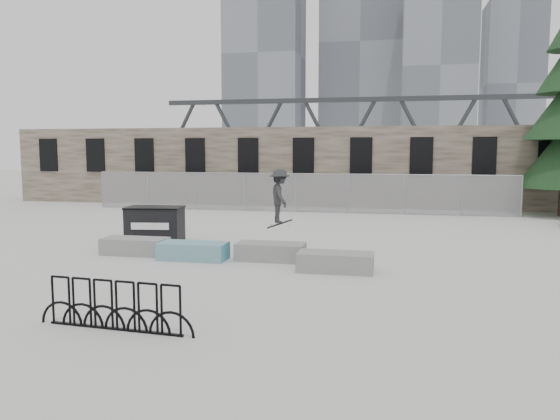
{
  "coord_description": "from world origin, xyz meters",
  "views": [
    {
      "loc": [
        5.0,
        -15.28,
        3.23
      ],
      "look_at": [
        1.43,
        1.77,
        1.3
      ],
      "focal_mm": 35.0,
      "sensor_mm": 36.0,
      "label": 1
    }
  ],
  "objects_px": {
    "planter_center_left": "(193,250)",
    "skateboarder": "(280,196)",
    "dumpster": "(155,224)",
    "planter_far_left": "(135,245)",
    "planter_offset": "(336,261)",
    "planter_center_right": "(271,251)",
    "bike_rack": "(114,306)"
  },
  "relations": [
    {
      "from": "bike_rack",
      "to": "skateboarder",
      "type": "relative_size",
      "value": 1.73
    },
    {
      "from": "planter_center_left",
      "to": "dumpster",
      "type": "relative_size",
      "value": 0.97
    },
    {
      "from": "planter_center_left",
      "to": "planter_center_right",
      "type": "height_order",
      "value": "same"
    },
    {
      "from": "planter_center_left",
      "to": "skateboarder",
      "type": "bearing_deg",
      "value": 23.87
    },
    {
      "from": "planter_far_left",
      "to": "dumpster",
      "type": "distance_m",
      "value": 2.2
    },
    {
      "from": "skateboarder",
      "to": "planter_center_right",
      "type": "bearing_deg",
      "value": 143.55
    },
    {
      "from": "planter_center_left",
      "to": "skateboarder",
      "type": "xyz_separation_m",
      "value": [
        2.39,
        1.06,
        1.56
      ]
    },
    {
      "from": "bike_rack",
      "to": "dumpster",
      "type": "bearing_deg",
      "value": 110.33
    },
    {
      "from": "planter_far_left",
      "to": "planter_center_left",
      "type": "bearing_deg",
      "value": -11.01
    },
    {
      "from": "dumpster",
      "to": "skateboarder",
      "type": "xyz_separation_m",
      "value": [
        4.76,
        -1.5,
        1.2
      ]
    },
    {
      "from": "dumpster",
      "to": "planter_center_right",
      "type": "bearing_deg",
      "value": -32.98
    },
    {
      "from": "planter_center_left",
      "to": "skateboarder",
      "type": "distance_m",
      "value": 3.04
    },
    {
      "from": "planter_center_right",
      "to": "skateboarder",
      "type": "xyz_separation_m",
      "value": [
        0.13,
        0.69,
        1.56
      ]
    },
    {
      "from": "planter_offset",
      "to": "bike_rack",
      "type": "bearing_deg",
      "value": -121.32
    },
    {
      "from": "planter_center_left",
      "to": "dumpster",
      "type": "height_order",
      "value": "dumpster"
    },
    {
      "from": "planter_center_left",
      "to": "planter_offset",
      "type": "xyz_separation_m",
      "value": [
        4.28,
        -0.72,
        0.0
      ]
    },
    {
      "from": "planter_far_left",
      "to": "dumpster",
      "type": "xyz_separation_m",
      "value": [
        -0.32,
        2.15,
        0.36
      ]
    },
    {
      "from": "planter_center_left",
      "to": "planter_offset",
      "type": "distance_m",
      "value": 4.34
    },
    {
      "from": "planter_far_left",
      "to": "dumpster",
      "type": "height_order",
      "value": "dumpster"
    },
    {
      "from": "planter_far_left",
      "to": "bike_rack",
      "type": "height_order",
      "value": "bike_rack"
    },
    {
      "from": "planter_offset",
      "to": "skateboarder",
      "type": "bearing_deg",
      "value": 136.88
    },
    {
      "from": "planter_center_left",
      "to": "planter_offset",
      "type": "bearing_deg",
      "value": -9.51
    },
    {
      "from": "planter_far_left",
      "to": "planter_offset",
      "type": "bearing_deg",
      "value": -10.0
    },
    {
      "from": "dumpster",
      "to": "bike_rack",
      "type": "relative_size",
      "value": 0.65
    },
    {
      "from": "planter_offset",
      "to": "skateboarder",
      "type": "relative_size",
      "value": 1.1
    },
    {
      "from": "planter_far_left",
      "to": "dumpster",
      "type": "bearing_deg",
      "value": 98.42
    },
    {
      "from": "planter_center_right",
      "to": "planter_offset",
      "type": "distance_m",
      "value": 2.3
    },
    {
      "from": "planter_offset",
      "to": "dumpster",
      "type": "relative_size",
      "value": 0.97
    },
    {
      "from": "skateboarder",
      "to": "planter_far_left",
      "type": "bearing_deg",
      "value": 72.61
    },
    {
      "from": "planter_far_left",
      "to": "planter_offset",
      "type": "relative_size",
      "value": 1.0
    },
    {
      "from": "planter_center_right",
      "to": "skateboarder",
      "type": "relative_size",
      "value": 1.1
    },
    {
      "from": "planter_far_left",
      "to": "planter_center_right",
      "type": "distance_m",
      "value": 4.32
    }
  ]
}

